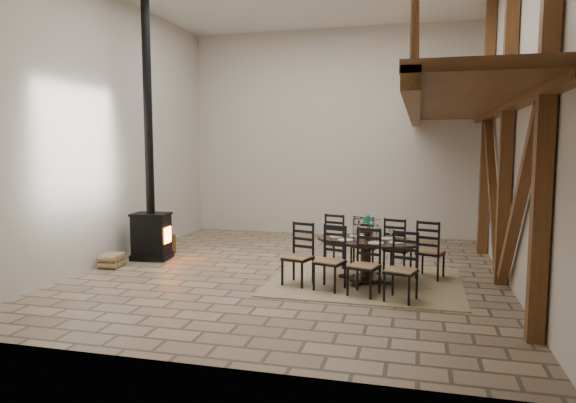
% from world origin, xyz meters
% --- Properties ---
extents(ground, '(8.00, 8.00, 0.00)m').
position_xyz_m(ground, '(0.00, 0.00, 0.00)').
color(ground, '#998466').
rests_on(ground, ground).
extents(room_shell, '(7.02, 8.02, 5.01)m').
position_xyz_m(room_shell, '(1.19, 0.00, 3.01)').
color(room_shell, beige).
rests_on(room_shell, ground).
extents(rug, '(3.00, 2.50, 0.02)m').
position_xyz_m(rug, '(1.30, -0.41, 0.01)').
color(rug, tan).
rests_on(rug, ground).
extents(dining_table, '(2.51, 2.38, 1.08)m').
position_xyz_m(dining_table, '(1.30, -0.41, 0.35)').
color(dining_table, black).
rests_on(dining_table, ground).
extents(wood_stove, '(0.74, 0.60, 5.00)m').
position_xyz_m(wood_stove, '(-2.88, 0.28, 1.12)').
color(wood_stove, black).
rests_on(wood_stove, ground).
extents(log_basket, '(0.56, 0.56, 0.46)m').
position_xyz_m(log_basket, '(-2.96, 0.84, 0.20)').
color(log_basket, brown).
rests_on(log_basket, ground).
extents(log_stack, '(0.40, 0.51, 0.24)m').
position_xyz_m(log_stack, '(-3.25, -0.49, 0.12)').
color(log_stack, tan).
rests_on(log_stack, ground).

